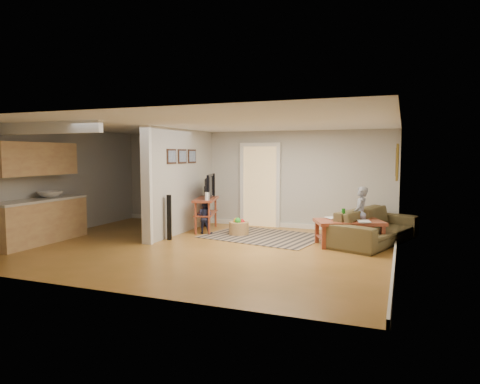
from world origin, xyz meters
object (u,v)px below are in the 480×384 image
object	(u,v)px
tv_console	(206,201)
speaker_right	(206,206)
speaker_left	(169,217)
sofa	(375,243)
child	(360,244)
coffee_table	(350,226)
toddler	(205,234)
toy_basket	(239,228)

from	to	relation	value
tv_console	speaker_right	distance (m)	0.65
speaker_left	speaker_right	xyz separation A→B (m)	(0.00, 1.92, 0.03)
sofa	speaker_right	distance (m)	4.38
speaker_right	child	bearing A→B (deg)	-30.25
tv_console	speaker_left	world-z (taller)	tv_console
coffee_table	child	size ratio (longest dim) A/B	1.28
coffee_table	speaker_left	distance (m)	3.90
tv_console	speaker_right	size ratio (longest dim) A/B	1.29
speaker_right	toddler	xyz separation A→B (m)	(0.41, -0.95, -0.53)
tv_console	toddler	xyz separation A→B (m)	(0.14, -0.40, -0.74)
sofa	coffee_table	world-z (taller)	coffee_table
child	sofa	bearing A→B (deg)	123.44
speaker_right	toy_basket	xyz separation A→B (m)	(1.22, -0.80, -0.36)
tv_console	child	distance (m)	3.82
sofa	coffee_table	size ratio (longest dim) A/B	1.60
coffee_table	tv_console	xyz separation A→B (m)	(-3.55, 0.55, 0.32)
speaker_left	tv_console	bearing A→B (deg)	54.26
tv_console	toddler	world-z (taller)	tv_console
sofa	child	world-z (taller)	child
speaker_right	tv_console	bearing A→B (deg)	-82.80
child	toddler	world-z (taller)	child
speaker_left	sofa	bearing A→B (deg)	-8.53
child	toy_basket	bearing A→B (deg)	-86.51
speaker_left	toy_basket	bearing A→B (deg)	17.63
coffee_table	speaker_right	world-z (taller)	speaker_right
toy_basket	toddler	bearing A→B (deg)	-169.35
tv_console	toddler	bearing A→B (deg)	-86.95
coffee_table	child	bearing A→B (deg)	55.00
sofa	toddler	xyz separation A→B (m)	(-3.89, -0.28, 0.00)
child	toddler	size ratio (longest dim) A/B	1.50
sofa	speaker_right	xyz separation A→B (m)	(-4.30, 0.67, 0.53)
toy_basket	sofa	bearing A→B (deg)	2.44
speaker_left	toy_basket	xyz separation A→B (m)	(1.22, 1.12, -0.33)
child	toddler	bearing A→B (deg)	-83.89
speaker_right	sofa	bearing A→B (deg)	-27.28
coffee_table	toddler	world-z (taller)	coffee_table
toy_basket	coffee_table	bearing A→B (deg)	-6.66
child	coffee_table	bearing A→B (deg)	-30.76
speaker_right	toy_basket	bearing A→B (deg)	-51.61
coffee_table	speaker_right	size ratio (longest dim) A/B	1.46
tv_console	speaker_right	bearing A→B (deg)	99.30
tv_console	toy_basket	distance (m)	1.14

